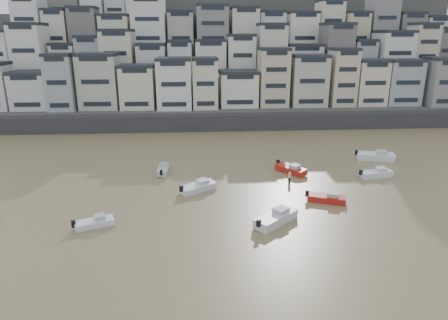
{
  "coord_description": "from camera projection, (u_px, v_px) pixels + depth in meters",
  "views": [
    {
      "loc": [
        1.32,
        -22.44,
        20.63
      ],
      "look_at": [
        4.97,
        30.0,
        4.0
      ],
      "focal_mm": 32.0,
      "sensor_mm": 36.0,
      "label": 1
    }
  ],
  "objects": [
    {
      "name": "boat_c",
      "position": [
        198.0,
        186.0,
        54.53
      ],
      "size": [
        5.78,
        4.79,
        1.56
      ],
      "primitive_type": null,
      "rotation": [
        0.0,
        0.0,
        0.6
      ],
      "color": "silver",
      "rests_on": "ground"
    },
    {
      "name": "boat_f",
      "position": [
        163.0,
        169.0,
        61.89
      ],
      "size": [
        1.79,
        5.02,
        1.35
      ],
      "primitive_type": null,
      "rotation": [
        0.0,
        0.0,
        1.54
      ],
      "color": "silver",
      "rests_on": "ground"
    },
    {
      "name": "boat_j",
      "position": [
        94.0,
        222.0,
        44.47
      ],
      "size": [
        4.84,
        3.09,
        1.26
      ],
      "primitive_type": null,
      "rotation": [
        0.0,
        0.0,
        0.38
      ],
      "color": "white",
      "rests_on": "ground"
    },
    {
      "name": "boat_b",
      "position": [
        327.0,
        197.0,
        51.04
      ],
      "size": [
        5.5,
        3.43,
        1.43
      ],
      "primitive_type": null,
      "rotation": [
        0.0,
        0.0,
        -0.36
      ],
      "color": "#AD1F15",
      "rests_on": "ground"
    },
    {
      "name": "boat_a",
      "position": [
        276.0,
        216.0,
        45.26
      ],
      "size": [
        6.3,
        5.91,
        1.78
      ],
      "primitive_type": null,
      "rotation": [
        0.0,
        0.0,
        0.72
      ],
      "color": "silver",
      "rests_on": "ground"
    },
    {
      "name": "boat_e",
      "position": [
        291.0,
        168.0,
        61.82
      ],
      "size": [
        4.88,
        5.86,
        1.59
      ],
      "primitive_type": null,
      "rotation": [
        0.0,
        0.0,
        -0.96
      ],
      "color": "#AD2015",
      "rests_on": "ground"
    },
    {
      "name": "boat_g",
      "position": [
        376.0,
        155.0,
        68.06
      ],
      "size": [
        7.05,
        3.61,
        1.84
      ],
      "primitive_type": null,
      "rotation": [
        0.0,
        0.0,
        -0.22
      ],
      "color": "white",
      "rests_on": "ground"
    },
    {
      "name": "person_pink",
      "position": [
        290.0,
        177.0,
        57.63
      ],
      "size": [
        0.44,
        0.44,
        1.74
      ],
      "primitive_type": null,
      "color": "beige",
      "rests_on": "ground"
    },
    {
      "name": "hillside",
      "position": [
        239.0,
        60.0,
        124.25
      ],
      "size": [
        141.04,
        66.0,
        50.0
      ],
      "color": "#4C4C47",
      "rests_on": "ground"
    },
    {
      "name": "boat_d",
      "position": [
        376.0,
        172.0,
        60.06
      ],
      "size": [
        5.77,
        2.75,
        1.51
      ],
      "primitive_type": null,
      "rotation": [
        0.0,
        0.0,
        0.17
      ],
      "color": "silver",
      "rests_on": "ground"
    },
    {
      "name": "harbor_wall",
      "position": [
        236.0,
        122.0,
        89.43
      ],
      "size": [
        140.0,
        3.0,
        3.5
      ],
      "primitive_type": "cube",
      "color": "#38383A",
      "rests_on": "ground"
    }
  ]
}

